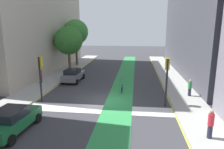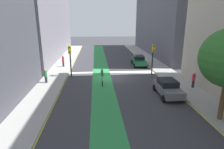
# 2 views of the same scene
# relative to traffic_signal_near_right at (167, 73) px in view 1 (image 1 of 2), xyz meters

# --- Properties ---
(ground_plane) EXTENTS (120.00, 120.00, 0.00)m
(ground_plane) POSITION_rel_traffic_signal_near_right_xyz_m (-5.45, 0.59, -2.85)
(ground_plane) COLOR #38383D
(bike_lane_paint) EXTENTS (2.40, 60.00, 0.01)m
(bike_lane_paint) POSITION_rel_traffic_signal_near_right_xyz_m (-3.95, 0.59, -2.84)
(bike_lane_paint) COLOR #2D8C47
(bike_lane_paint) RESTS_ON ground_plane
(crosswalk_band) EXTENTS (12.00, 1.80, 0.01)m
(crosswalk_band) POSITION_rel_traffic_signal_near_right_xyz_m (-5.45, -1.41, -2.84)
(crosswalk_band) COLOR silver
(crosswalk_band) RESTS_ON ground_plane
(sidewalk_left) EXTENTS (3.00, 60.00, 0.15)m
(sidewalk_left) POSITION_rel_traffic_signal_near_right_xyz_m (-12.95, 0.59, -2.77)
(sidewalk_left) COLOR #9E9E99
(sidewalk_left) RESTS_ON ground_plane
(curb_stripe_left) EXTENTS (0.16, 60.00, 0.01)m
(curb_stripe_left) POSITION_rel_traffic_signal_near_right_xyz_m (-11.45, 0.59, -2.84)
(curb_stripe_left) COLOR yellow
(curb_stripe_left) RESTS_ON ground_plane
(sidewalk_right) EXTENTS (3.00, 60.00, 0.15)m
(sidewalk_right) POSITION_rel_traffic_signal_near_right_xyz_m (2.05, 0.59, -2.77)
(sidewalk_right) COLOR #9E9E99
(sidewalk_right) RESTS_ON ground_plane
(curb_stripe_right) EXTENTS (0.16, 60.00, 0.01)m
(curb_stripe_right) POSITION_rel_traffic_signal_near_right_xyz_m (0.55, 0.59, -2.84)
(curb_stripe_right) COLOR yellow
(curb_stripe_right) RESTS_ON ground_plane
(traffic_signal_near_right) EXTENTS (0.35, 0.52, 4.05)m
(traffic_signal_near_right) POSITION_rel_traffic_signal_near_right_xyz_m (0.00, 0.00, 0.00)
(traffic_signal_near_right) COLOR black
(traffic_signal_near_right) RESTS_ON ground_plane
(traffic_signal_near_left) EXTENTS (0.35, 0.52, 4.05)m
(traffic_signal_near_left) POSITION_rel_traffic_signal_near_right_xyz_m (-10.78, -0.21, 0.00)
(traffic_signal_near_left) COLOR black
(traffic_signal_near_left) RESTS_ON ground_plane
(car_green_left_near) EXTENTS (2.18, 4.27, 1.57)m
(car_green_left_near) POSITION_rel_traffic_signal_near_right_xyz_m (-10.16, -5.74, -2.05)
(car_green_left_near) COLOR #196033
(car_green_left_near) RESTS_ON ground_plane
(car_grey_left_far) EXTENTS (2.07, 4.22, 1.57)m
(car_grey_left_far) POSITION_rel_traffic_signal_near_right_xyz_m (-10.22, 7.10, -2.05)
(car_grey_left_far) COLOR slate
(car_grey_left_far) RESTS_ON ground_plane
(cyclist_in_lane) EXTENTS (0.32, 1.73, 1.86)m
(cyclist_in_lane) POSITION_rel_traffic_signal_near_right_xyz_m (-3.90, 3.38, -1.88)
(cyclist_in_lane) COLOR black
(cyclist_in_lane) RESTS_ON ground_plane
(pedestrian_sidewalk_right_a) EXTENTS (0.34, 0.34, 1.72)m
(pedestrian_sidewalk_right_a) POSITION_rel_traffic_signal_near_right_xyz_m (1.82, -5.32, -1.82)
(pedestrian_sidewalk_right_a) COLOR #262638
(pedestrian_sidewalk_right_a) RESTS_ON sidewalk_right
(pedestrian_sidewalk_left_a) EXTENTS (0.34, 0.34, 1.69)m
(pedestrian_sidewalk_left_a) POSITION_rel_traffic_signal_near_right_xyz_m (-13.63, 5.51, -1.83)
(pedestrian_sidewalk_left_a) COLOR #262638
(pedestrian_sidewalk_left_a) RESTS_ON sidewalk_left
(pedestrian_sidewalk_right_b) EXTENTS (0.34, 0.34, 1.60)m
(pedestrian_sidewalk_right_b) POSITION_rel_traffic_signal_near_right_xyz_m (2.57, 2.50, -1.89)
(pedestrian_sidewalk_right_b) COLOR #262638
(pedestrian_sidewalk_right_b) RESTS_ON sidewalk_right
(street_tree_near) EXTENTS (4.09, 4.09, 6.62)m
(street_tree_near) POSITION_rel_traffic_signal_near_right_xyz_m (-12.31, 12.20, 1.86)
(street_tree_near) COLOR brown
(street_tree_near) RESTS_ON sidewalk_left
(street_tree_far) EXTENTS (4.20, 4.20, 7.78)m
(street_tree_far) POSITION_rel_traffic_signal_near_right_xyz_m (-12.85, 17.79, 2.96)
(street_tree_far) COLOR brown
(street_tree_far) RESTS_ON sidewalk_left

